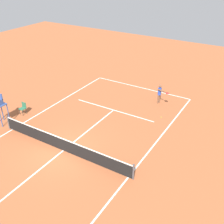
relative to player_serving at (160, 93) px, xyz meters
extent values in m
plane|color=#AD5933|center=(2.70, 9.38, -1.01)|extent=(60.00, 60.00, 0.00)
cube|color=white|center=(2.70, -2.11, -1.00)|extent=(9.57, 0.10, 0.01)
cube|color=white|center=(-2.09, 9.38, -1.00)|extent=(0.10, 22.98, 0.01)
cube|color=white|center=(7.49, 9.38, -1.00)|extent=(0.10, 22.98, 0.01)
cube|color=white|center=(2.70, 3.06, -1.00)|extent=(7.18, 0.10, 0.01)
cube|color=white|center=(2.70, 9.38, -1.00)|extent=(0.10, 12.64, 0.01)
cylinder|color=#4C4C51|center=(-2.39, 9.38, -0.47)|extent=(0.10, 0.10, 1.07)
cylinder|color=#4C4C51|center=(7.79, 9.38, -0.47)|extent=(0.10, 0.10, 1.07)
cube|color=black|center=(2.70, 9.38, -0.55)|extent=(10.17, 0.03, 0.91)
cube|color=white|center=(2.70, 9.38, -0.08)|extent=(10.17, 0.04, 0.06)
cylinder|color=brown|center=(0.01, -0.12, -0.61)|extent=(0.12, 0.12, 0.79)
cylinder|color=brown|center=(0.08, 0.07, -0.61)|extent=(0.12, 0.12, 0.79)
cylinder|color=#2647B7|center=(0.05, -0.02, 0.09)|extent=(0.28, 0.28, 0.62)
sphere|color=brown|center=(0.05, -0.02, 0.57)|extent=(0.22, 0.22, 0.22)
cylinder|color=brown|center=(-0.01, -0.20, 0.12)|extent=(0.09, 0.09, 0.55)
cylinder|color=brown|center=(-0.15, 0.24, 0.33)|extent=(0.55, 0.26, 0.09)
cylinder|color=black|center=(-0.54, 0.37, 0.33)|extent=(0.26, 0.12, 0.04)
ellipsoid|color=red|center=(-0.81, 0.46, 0.33)|extent=(0.39, 0.37, 0.04)
sphere|color=#CCE033|center=(-1.11, 2.17, -0.97)|extent=(0.07, 0.07, 0.07)
cylinder|color=#38518C|center=(8.42, 9.49, -0.23)|extent=(0.07, 0.07, 1.55)
cylinder|color=#38518C|center=(8.42, 8.79, -0.23)|extent=(0.07, 0.07, 1.55)
cylinder|color=#38518C|center=(9.12, 8.79, -0.23)|extent=(0.07, 0.07, 1.55)
cube|color=#38518C|center=(8.77, 8.94, 1.15)|extent=(0.50, 0.06, 0.50)
cylinder|color=#262626|center=(8.37, 7.54, -0.78)|extent=(0.04, 0.04, 0.45)
cylinder|color=#262626|center=(8.72, 7.54, -0.78)|extent=(0.04, 0.04, 0.45)
cylinder|color=#262626|center=(8.37, 7.19, -0.78)|extent=(0.04, 0.04, 0.45)
cylinder|color=#262626|center=(8.72, 7.19, -0.78)|extent=(0.04, 0.04, 0.45)
cube|color=#2D6B4C|center=(8.55, 7.37, -0.53)|extent=(0.44, 0.44, 0.06)
cube|color=#2D6B4C|center=(8.55, 7.15, -0.28)|extent=(0.44, 0.04, 0.44)
camera|label=1|loc=(-7.39, 19.89, 9.91)|focal=43.94mm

